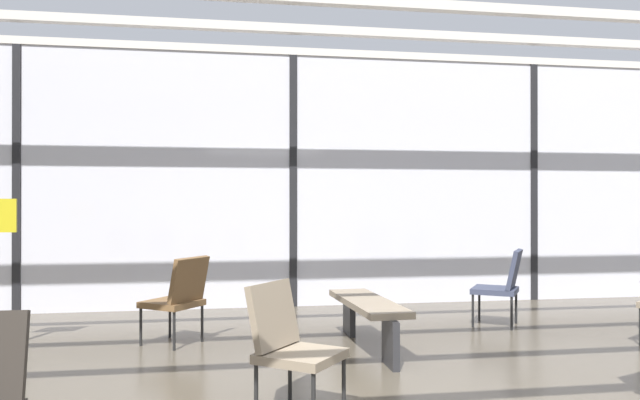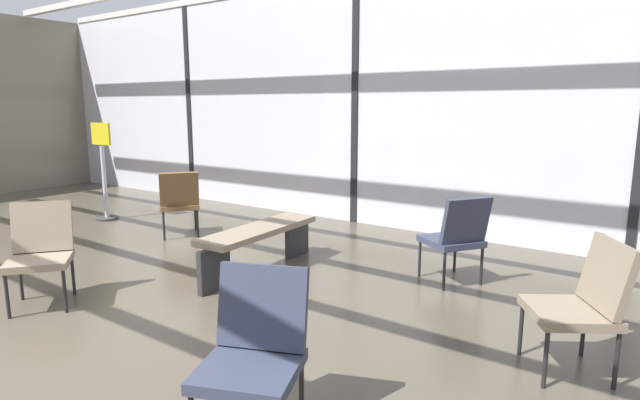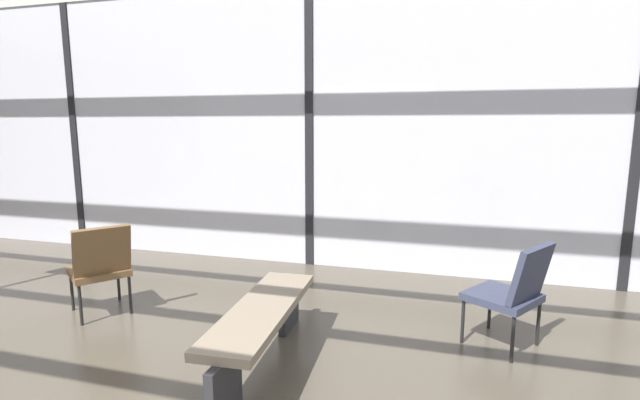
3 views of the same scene
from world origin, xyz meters
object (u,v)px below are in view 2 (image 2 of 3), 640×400
(parked_airplane, at_px, (506,96))
(lounge_chair_7, at_px, (255,345))
(lounge_chair_5, at_px, (41,248))
(lounge_chair_4, at_px, (179,200))
(lounge_chair_2, at_px, (457,234))
(info_sign, at_px, (104,175))
(lounge_chair_1, at_px, (584,299))
(waiting_bench, at_px, (260,237))

(parked_airplane, bearing_deg, lounge_chair_7, -80.45)
(parked_airplane, relative_size, lounge_chair_5, 15.08)
(lounge_chair_5, bearing_deg, lounge_chair_7, -58.24)
(lounge_chair_5, bearing_deg, parked_airplane, 32.31)
(parked_airplane, xyz_separation_m, lounge_chair_4, (-1.81, -7.94, -1.42))
(lounge_chair_2, bearing_deg, info_sign, -53.28)
(lounge_chair_1, bearing_deg, lounge_chair_5, -104.35)
(lounge_chair_2, bearing_deg, lounge_chair_4, -51.05)
(parked_airplane, bearing_deg, lounge_chair_1, -70.97)
(lounge_chair_5, distance_m, lounge_chair_7, 2.74)
(lounge_chair_5, height_order, info_sign, info_sign)
(parked_airplane, xyz_separation_m, lounge_chair_2, (1.76, -7.61, -1.42))
(lounge_chair_7, distance_m, info_sign, 5.87)
(lounge_chair_4, xyz_separation_m, lounge_chair_7, (3.57, -2.47, 0.00))
(lounge_chair_2, bearing_deg, lounge_chair_1, 81.29)
(lounge_chair_4, xyz_separation_m, waiting_bench, (1.80, -0.47, -0.13))
(lounge_chair_4, relative_size, waiting_bench, 0.51)
(waiting_bench, bearing_deg, parked_airplane, -3.20)
(parked_airplane, height_order, waiting_bench, parked_airplane)
(info_sign, bearing_deg, lounge_chair_2, 3.16)
(lounge_chair_7, xyz_separation_m, waiting_bench, (-1.77, 2.00, -0.13))
(lounge_chair_1, distance_m, lounge_chair_5, 4.22)
(lounge_chair_1, bearing_deg, lounge_chair_4, -132.85)
(lounge_chair_1, height_order, lounge_chair_5, same)
(lounge_chair_1, bearing_deg, lounge_chair_7, -70.60)
(lounge_chair_4, distance_m, lounge_chair_5, 2.34)
(lounge_chair_1, xyz_separation_m, lounge_chair_5, (-3.99, -1.38, 0.00))
(parked_airplane, bearing_deg, lounge_chair_5, -95.49)
(parked_airplane, relative_size, lounge_chair_1, 15.08)
(lounge_chair_7, bearing_deg, waiting_bench, 109.33)
(lounge_chair_2, bearing_deg, lounge_chair_7, 33.35)
(info_sign, bearing_deg, lounge_chair_5, -40.84)
(lounge_chair_5, distance_m, info_sign, 3.41)
(lounge_chair_5, xyz_separation_m, lounge_chair_7, (2.73, -0.29, 0.00))
(lounge_chair_5, height_order, lounge_chair_7, same)
(lounge_chair_4, xyz_separation_m, lounge_chair_5, (0.84, -2.18, 0.00))
(parked_airplane, distance_m, info_sign, 8.75)
(lounge_chair_1, relative_size, lounge_chair_2, 1.00)
(waiting_bench, bearing_deg, lounge_chair_7, -141.65)
(lounge_chair_1, distance_m, lounge_chair_4, 4.90)
(parked_airplane, height_order, info_sign, parked_airplane)
(lounge_chair_2, relative_size, lounge_chair_4, 1.00)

